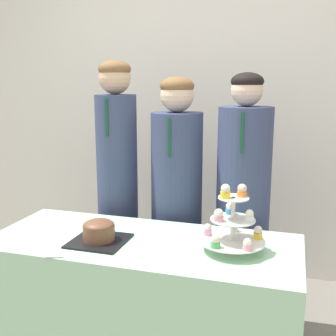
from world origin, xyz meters
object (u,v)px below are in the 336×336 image
(cupcake_stand, at_px, (232,223))
(student_0, at_px, (118,192))
(cake_knife, at_px, (65,257))
(round_cake, at_px, (99,232))
(student_1, at_px, (177,208))
(student_2, at_px, (242,214))

(cupcake_stand, distance_m, student_0, 0.98)
(cake_knife, bearing_deg, round_cake, 53.99)
(round_cake, relative_size, student_1, 0.18)
(round_cake, xyz_separation_m, student_1, (0.22, 0.62, -0.04))
(round_cake, distance_m, cake_knife, 0.23)
(cake_knife, height_order, student_0, student_0)
(student_2, bearing_deg, round_cake, -135.20)
(round_cake, height_order, student_0, student_0)
(cupcake_stand, xyz_separation_m, student_1, (-0.42, 0.54, -0.13))
(student_0, xyz_separation_m, student_2, (0.80, 0.00, -0.07))
(round_cake, relative_size, cake_knife, 1.06)
(cupcake_stand, xyz_separation_m, student_2, (-0.02, 0.54, -0.12))
(student_1, xyz_separation_m, student_2, (0.40, 0.00, 0.00))
(cake_knife, distance_m, cupcake_stand, 0.78)
(cupcake_stand, xyz_separation_m, student_0, (-0.81, 0.54, -0.05))
(cake_knife, relative_size, student_2, 0.16)
(student_2, bearing_deg, student_1, -180.00)
(cupcake_stand, distance_m, student_2, 0.56)
(student_0, bearing_deg, round_cake, -74.71)
(cupcake_stand, relative_size, student_0, 0.20)
(cupcake_stand, height_order, student_2, student_2)
(student_1, distance_m, student_2, 0.40)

